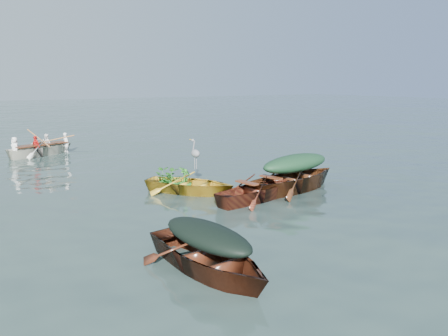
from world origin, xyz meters
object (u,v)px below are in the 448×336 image
object	(u,v)px
open_wooden_boat	(259,200)
heron	(196,159)
dark_covered_boat	(207,272)
rowed_boat	(42,156)
green_tarp_boat	(295,191)
yellow_dinghy	(190,193)

from	to	relation	value
open_wooden_boat	heron	bearing A→B (deg)	11.58
dark_covered_boat	rowed_boat	bearing A→B (deg)	83.25
dark_covered_boat	heron	world-z (taller)	heron
green_tarp_boat	heron	bearing A→B (deg)	43.52
dark_covered_boat	rowed_boat	world-z (taller)	rowed_boat
yellow_dinghy	heron	size ratio (longest dim) A/B	3.66
yellow_dinghy	dark_covered_boat	world-z (taller)	dark_covered_boat
green_tarp_boat	rowed_boat	size ratio (longest dim) A/B	1.16
green_tarp_boat	open_wooden_boat	size ratio (longest dim) A/B	1.19
open_wooden_boat	rowed_boat	size ratio (longest dim) A/B	0.98
open_wooden_boat	yellow_dinghy	bearing A→B (deg)	25.86
yellow_dinghy	open_wooden_boat	distance (m)	2.10
green_tarp_boat	rowed_boat	bearing A→B (deg)	17.26
green_tarp_boat	yellow_dinghy	bearing A→B (deg)	53.56
open_wooden_boat	heron	world-z (taller)	heron
open_wooden_boat	rowed_boat	xyz separation A→B (m)	(-3.80, 10.81, 0.00)
green_tarp_boat	rowed_boat	world-z (taller)	green_tarp_boat
dark_covered_boat	rowed_boat	size ratio (longest dim) A/B	0.93
yellow_dinghy	rowed_boat	size ratio (longest dim) A/B	0.82
dark_covered_boat	heron	size ratio (longest dim) A/B	4.16
dark_covered_boat	green_tarp_boat	world-z (taller)	green_tarp_boat
yellow_dinghy	rowed_boat	world-z (taller)	rowed_boat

